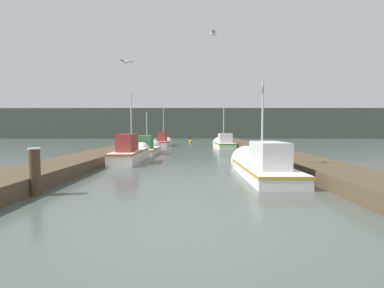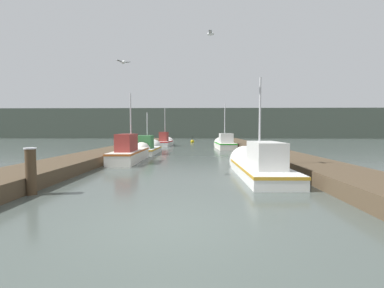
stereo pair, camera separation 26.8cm
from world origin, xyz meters
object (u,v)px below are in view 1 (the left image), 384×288
fishing_boat_4 (164,142)px  mooring_piling_0 (35,171)px  fishing_boat_2 (148,148)px  seagull_1 (214,34)px  fishing_boat_0 (260,165)px  mooring_piling_1 (129,148)px  seagull_lead (126,62)px  channel_buoy (190,141)px  fishing_boat_3 (223,144)px  fishing_boat_1 (132,152)px

fishing_boat_4 → mooring_piling_0: bearing=-90.1°
fishing_boat_2 → seagull_1: 12.38m
fishing_boat_2 → seagull_1: size_ratio=9.01×
fishing_boat_4 → fishing_boat_0: bearing=-69.1°
mooring_piling_0 → mooring_piling_1: (0.01, 10.66, -0.12)m
mooring_piling_0 → seagull_lead: 5.20m
seagull_1 → fishing_boat_2: bearing=-149.1°
channel_buoy → fishing_boat_3: bearing=-73.5°
seagull_lead → seagull_1: (3.43, -0.03, 1.06)m
fishing_boat_4 → seagull_lead: seagull_lead is taller
channel_buoy → mooring_piling_1: bearing=-102.0°
mooring_piling_1 → seagull_lead: size_ratio=2.27×
fishing_boat_4 → mooring_piling_0: 22.52m
seagull_lead → mooring_piling_1: bearing=64.2°
fishing_boat_0 → mooring_piling_0: fishing_boat_0 is taller
seagull_1 → fishing_boat_4: bearing=-160.4°
fishing_boat_4 → fishing_boat_1: bearing=-88.4°
fishing_boat_1 → fishing_boat_4: size_ratio=1.23×
fishing_boat_4 → channel_buoy: (3.01, 7.34, -0.33)m
fishing_boat_4 → seagull_1: bearing=-75.1°
mooring_piling_1 → channel_buoy: bearing=78.0°
fishing_boat_1 → fishing_boat_4: (0.27, 14.25, -0.05)m
fishing_boat_0 → seagull_lead: size_ratio=11.51×
fishing_boat_2 → seagull_lead: bearing=-83.8°
seagull_1 → fishing_boat_0: bearing=113.4°
seagull_1 → fishing_boat_3: bearing=179.4°
channel_buoy → fishing_boat_4: bearing=-112.3°
fishing_boat_1 → fishing_boat_4: 14.25m
fishing_boat_3 → channel_buoy: 12.02m
fishing_boat_4 → mooring_piling_1: bearing=-92.5°
mooring_piling_0 → channel_buoy: 30.12m
fishing_boat_0 → mooring_piling_1: size_ratio=5.07×
fishing_boat_4 → seagull_1: 20.73m
fishing_boat_3 → seagull_lead: 16.90m
fishing_boat_0 → fishing_boat_1: 8.11m
fishing_boat_2 → fishing_boat_3: fishing_boat_3 is taller
fishing_boat_1 → seagull_1: seagull_1 is taller
fishing_boat_1 → mooring_piling_1: bearing=108.0°
fishing_boat_2 → mooring_piling_1: (-0.86, -2.51, 0.17)m
fishing_boat_3 → seagull_1: size_ratio=9.95×
fishing_boat_2 → channel_buoy: fishing_boat_2 is taller
mooring_piling_1 → channel_buoy: mooring_piling_1 is taller
fishing_boat_4 → channel_buoy: bearing=70.4°
fishing_boat_4 → seagull_lead: 20.03m
fishing_boat_4 → seagull_1: (4.26, -19.62, 5.13)m
fishing_boat_0 → mooring_piling_1: 10.30m
mooring_piling_1 → fishing_boat_0: bearing=-44.4°
mooring_piling_0 → mooring_piling_1: bearing=89.9°
fishing_boat_0 → channel_buoy: fishing_boat_0 is taller
channel_buoy → seagull_1: bearing=-87.3°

